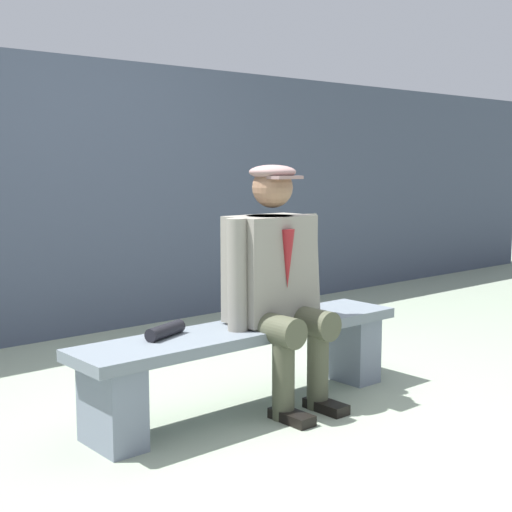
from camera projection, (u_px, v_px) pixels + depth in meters
ground_plane at (247, 408)px, 3.69m from camera, size 30.00×30.00×0.00m
bench at (247, 353)px, 3.65m from camera, size 1.86×0.38×0.43m
seated_man at (276, 278)px, 3.67m from camera, size 0.60×0.54×1.23m
rolled_magazine at (165, 331)px, 3.40m from camera, size 0.25×0.15×0.06m
stadium_wall at (56, 198)px, 5.15m from camera, size 12.00×0.24×1.98m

